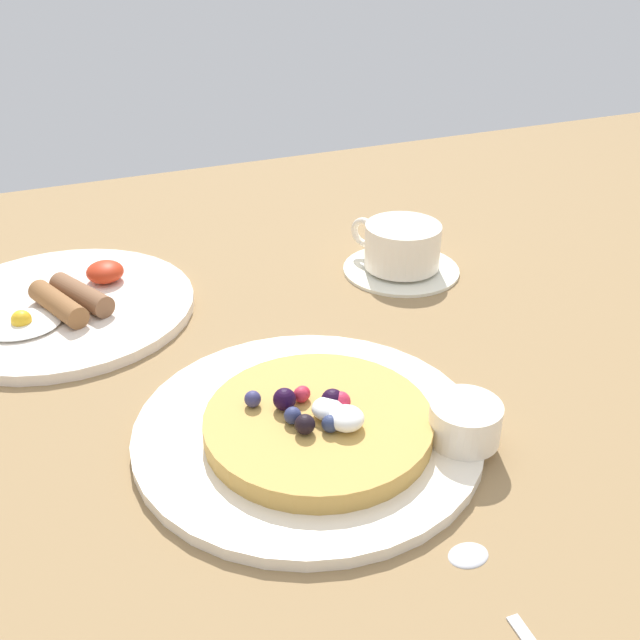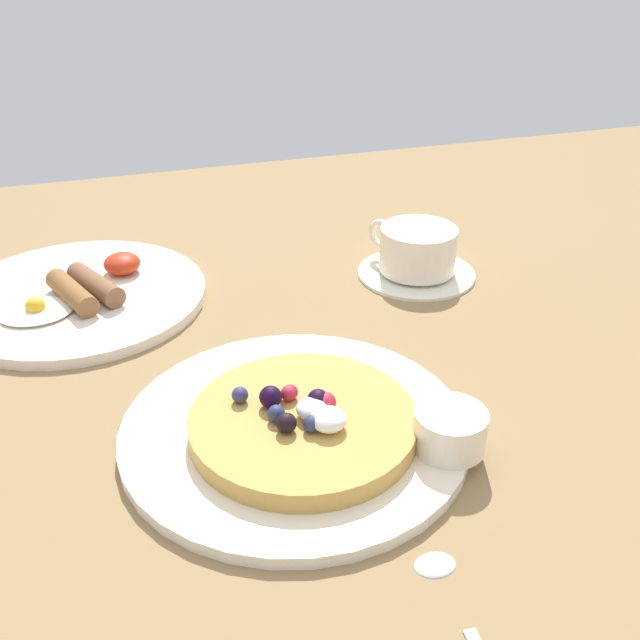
{
  "view_description": "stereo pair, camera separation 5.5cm",
  "coord_description": "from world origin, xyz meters",
  "px_view_note": "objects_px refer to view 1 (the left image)",
  "views": [
    {
      "loc": [
        -0.21,
        -0.54,
        0.38
      ],
      "look_at": [
        0.02,
        0.01,
        0.04
      ],
      "focal_mm": 41.67,
      "sensor_mm": 36.0,
      "label": 1
    },
    {
      "loc": [
        -0.15,
        -0.56,
        0.38
      ],
      "look_at": [
        0.02,
        0.01,
        0.04
      ],
      "focal_mm": 41.67,
      "sensor_mm": 36.0,
      "label": 2
    }
  ],
  "objects_px": {
    "breakfast_plate": "(62,308)",
    "coffee_cup": "(401,244)",
    "teaspoon": "(502,601)",
    "pancake_plate": "(308,430)",
    "coffee_saucer": "(401,268)",
    "syrup_ramekin": "(465,421)"
  },
  "relations": [
    {
      "from": "coffee_saucer",
      "to": "syrup_ramekin",
      "type": "bearing_deg",
      "value": -109.62
    },
    {
      "from": "coffee_cup",
      "to": "pancake_plate",
      "type": "bearing_deg",
      "value": -131.46
    },
    {
      "from": "syrup_ramekin",
      "to": "coffee_saucer",
      "type": "distance_m",
      "value": 0.32
    },
    {
      "from": "breakfast_plate",
      "to": "teaspoon",
      "type": "xyz_separation_m",
      "value": [
        0.21,
        -0.49,
        -0.0
      ]
    },
    {
      "from": "pancake_plate",
      "to": "coffee_cup",
      "type": "bearing_deg",
      "value": 48.54
    },
    {
      "from": "breakfast_plate",
      "to": "coffee_saucer",
      "type": "height_order",
      "value": "breakfast_plate"
    },
    {
      "from": "pancake_plate",
      "to": "coffee_saucer",
      "type": "bearing_deg",
      "value": 48.31
    },
    {
      "from": "coffee_cup",
      "to": "teaspoon",
      "type": "distance_m",
      "value": 0.47
    },
    {
      "from": "breakfast_plate",
      "to": "syrup_ramekin",
      "type": "bearing_deg",
      "value": -52.9
    },
    {
      "from": "breakfast_plate",
      "to": "coffee_saucer",
      "type": "relative_size",
      "value": 2.03
    },
    {
      "from": "pancake_plate",
      "to": "coffee_cup",
      "type": "distance_m",
      "value": 0.32
    },
    {
      "from": "syrup_ramekin",
      "to": "breakfast_plate",
      "type": "bearing_deg",
      "value": 127.1
    },
    {
      "from": "teaspoon",
      "to": "pancake_plate",
      "type": "bearing_deg",
      "value": 103.85
    },
    {
      "from": "syrup_ramekin",
      "to": "breakfast_plate",
      "type": "distance_m",
      "value": 0.44
    },
    {
      "from": "breakfast_plate",
      "to": "coffee_cup",
      "type": "height_order",
      "value": "coffee_cup"
    },
    {
      "from": "pancake_plate",
      "to": "coffee_saucer",
      "type": "xyz_separation_m",
      "value": [
        0.21,
        0.24,
        -0.0
      ]
    },
    {
      "from": "syrup_ramekin",
      "to": "breakfast_plate",
      "type": "xyz_separation_m",
      "value": [
        -0.27,
        0.35,
        -0.02
      ]
    },
    {
      "from": "coffee_cup",
      "to": "teaspoon",
      "type": "xyz_separation_m",
      "value": [
        -0.16,
        -0.44,
        -0.03
      ]
    },
    {
      "from": "breakfast_plate",
      "to": "teaspoon",
      "type": "distance_m",
      "value": 0.53
    },
    {
      "from": "pancake_plate",
      "to": "breakfast_plate",
      "type": "height_order",
      "value": "same"
    },
    {
      "from": "pancake_plate",
      "to": "teaspoon",
      "type": "bearing_deg",
      "value": -76.15
    },
    {
      "from": "pancake_plate",
      "to": "syrup_ramekin",
      "type": "relative_size",
      "value": 5.0
    }
  ]
}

